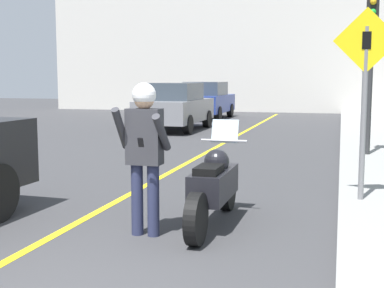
% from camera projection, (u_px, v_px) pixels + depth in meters
% --- Properties ---
extents(road_center_line, '(0.12, 36.00, 0.01)m').
position_uv_depth(road_center_line, '(169.00, 173.00, 10.38)').
color(road_center_line, yellow).
rests_on(road_center_line, ground).
extents(building_backdrop, '(28.00, 1.20, 8.93)m').
position_uv_depth(building_backdrop, '(294.00, 29.00, 28.80)').
color(building_backdrop, beige).
rests_on(building_backdrop, ground).
extents(motorcycle, '(0.62, 2.27, 1.28)m').
position_uv_depth(motorcycle, '(214.00, 186.00, 6.65)').
color(motorcycle, black).
rests_on(motorcycle, ground).
extents(person_biker, '(0.59, 0.48, 1.78)m').
position_uv_depth(person_biker, '(144.00, 142.00, 6.14)').
color(person_biker, '#282D4C').
rests_on(person_biker, ground).
extents(crossing_sign, '(0.91, 0.08, 2.69)m').
position_uv_depth(crossing_sign, '(365.00, 85.00, 7.44)').
color(crossing_sign, slate).
rests_on(crossing_sign, sidewalk_curb).
extents(traffic_light, '(0.26, 0.30, 3.76)m').
position_uv_depth(traffic_light, '(372.00, 38.00, 11.87)').
color(traffic_light, '#2D2D30').
rests_on(traffic_light, sidewalk_curb).
extents(parked_car_grey, '(1.88, 4.20, 1.68)m').
position_uv_depth(parked_car_grey, '(175.00, 106.00, 18.97)').
color(parked_car_grey, black).
rests_on(parked_car_grey, ground).
extents(parked_car_blue, '(1.88, 4.20, 1.68)m').
position_uv_depth(parked_car_blue, '(207.00, 100.00, 24.40)').
color(parked_car_blue, black).
rests_on(parked_car_blue, ground).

